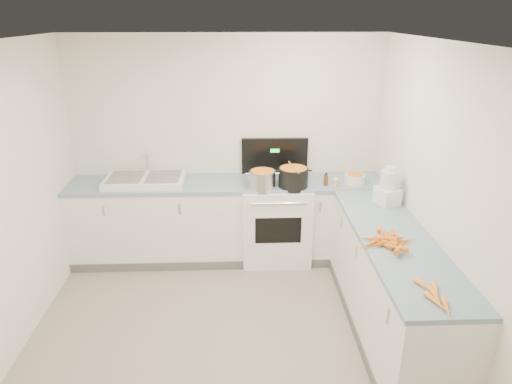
{
  "coord_description": "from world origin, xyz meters",
  "views": [
    {
      "loc": [
        0.14,
        -3.06,
        2.7
      ],
      "look_at": [
        0.3,
        1.1,
        1.05
      ],
      "focal_mm": 32.0,
      "sensor_mm": 36.0,
      "label": 1
    }
  ],
  "objects_px": {
    "mixing_bowl": "(355,179)",
    "food_processor": "(388,188)",
    "sink": "(145,180)",
    "black_pot": "(293,178)",
    "stove": "(276,220)",
    "extract_bottle": "(326,180)",
    "spice_jar": "(336,183)",
    "steel_pot": "(262,180)"
  },
  "relations": [
    {
      "from": "mixing_bowl",
      "to": "food_processor",
      "type": "height_order",
      "value": "food_processor"
    },
    {
      "from": "sink",
      "to": "black_pot",
      "type": "distance_m",
      "value": 1.63
    },
    {
      "from": "stove",
      "to": "mixing_bowl",
      "type": "distance_m",
      "value": 1.0
    },
    {
      "from": "sink",
      "to": "extract_bottle",
      "type": "relative_size",
      "value": 7.14
    },
    {
      "from": "black_pot",
      "to": "food_processor",
      "type": "distance_m",
      "value": 1.01
    },
    {
      "from": "black_pot",
      "to": "food_processor",
      "type": "bearing_deg",
      "value": -30.2
    },
    {
      "from": "spice_jar",
      "to": "steel_pot",
      "type": "bearing_deg",
      "value": 178.55
    },
    {
      "from": "food_processor",
      "to": "sink",
      "type": "bearing_deg",
      "value": 164.82
    },
    {
      "from": "extract_bottle",
      "to": "food_processor",
      "type": "relative_size",
      "value": 0.32
    },
    {
      "from": "black_pot",
      "to": "mixing_bowl",
      "type": "height_order",
      "value": "black_pot"
    },
    {
      "from": "sink",
      "to": "spice_jar",
      "type": "xyz_separation_m",
      "value": [
        2.07,
        -0.21,
        0.0
      ]
    },
    {
      "from": "sink",
      "to": "extract_bottle",
      "type": "xyz_separation_m",
      "value": [
        1.98,
        -0.15,
        0.02
      ]
    },
    {
      "from": "sink",
      "to": "food_processor",
      "type": "distance_m",
      "value": 2.58
    },
    {
      "from": "mixing_bowl",
      "to": "spice_jar",
      "type": "distance_m",
      "value": 0.26
    },
    {
      "from": "stove",
      "to": "spice_jar",
      "type": "height_order",
      "value": "stove"
    },
    {
      "from": "stove",
      "to": "sink",
      "type": "relative_size",
      "value": 1.58
    },
    {
      "from": "black_pot",
      "to": "steel_pot",
      "type": "bearing_deg",
      "value": -175.65
    },
    {
      "from": "steel_pot",
      "to": "extract_bottle",
      "type": "relative_size",
      "value": 2.35
    },
    {
      "from": "stove",
      "to": "black_pot",
      "type": "xyz_separation_m",
      "value": [
        0.17,
        -0.15,
        0.56
      ]
    },
    {
      "from": "stove",
      "to": "steel_pot",
      "type": "bearing_deg",
      "value": -132.92
    },
    {
      "from": "black_pot",
      "to": "food_processor",
      "type": "height_order",
      "value": "food_processor"
    },
    {
      "from": "steel_pot",
      "to": "food_processor",
      "type": "xyz_separation_m",
      "value": [
        1.2,
        -0.48,
        0.08
      ]
    },
    {
      "from": "spice_jar",
      "to": "black_pot",
      "type": "bearing_deg",
      "value": 174.32
    },
    {
      "from": "spice_jar",
      "to": "extract_bottle",
      "type": "bearing_deg",
      "value": 148.1
    },
    {
      "from": "steel_pot",
      "to": "black_pot",
      "type": "distance_m",
      "value": 0.33
    },
    {
      "from": "stove",
      "to": "food_processor",
      "type": "relative_size",
      "value": 3.61
    },
    {
      "from": "black_pot",
      "to": "spice_jar",
      "type": "relative_size",
      "value": 3.73
    },
    {
      "from": "mixing_bowl",
      "to": "black_pot",
      "type": "bearing_deg",
      "value": -174.63
    },
    {
      "from": "spice_jar",
      "to": "mixing_bowl",
      "type": "bearing_deg",
      "value": 25.26
    },
    {
      "from": "extract_bottle",
      "to": "mixing_bowl",
      "type": "bearing_deg",
      "value": 8.58
    },
    {
      "from": "stove",
      "to": "sink",
      "type": "height_order",
      "value": "stove"
    },
    {
      "from": "stove",
      "to": "steel_pot",
      "type": "relative_size",
      "value": 4.8
    },
    {
      "from": "spice_jar",
      "to": "food_processor",
      "type": "xyz_separation_m",
      "value": [
        0.41,
        -0.46,
        0.12
      ]
    },
    {
      "from": "extract_bottle",
      "to": "spice_jar",
      "type": "relative_size",
      "value": 1.41
    },
    {
      "from": "steel_pot",
      "to": "stove",
      "type": "bearing_deg",
      "value": 47.08
    },
    {
      "from": "stove",
      "to": "sink",
      "type": "xyz_separation_m",
      "value": [
        -1.45,
        0.02,
        0.5
      ]
    },
    {
      "from": "black_pot",
      "to": "extract_bottle",
      "type": "distance_m",
      "value": 0.36
    },
    {
      "from": "black_pot",
      "to": "extract_bottle",
      "type": "height_order",
      "value": "black_pot"
    },
    {
      "from": "mixing_bowl",
      "to": "spice_jar",
      "type": "relative_size",
      "value": 2.64
    },
    {
      "from": "stove",
      "to": "steel_pot",
      "type": "distance_m",
      "value": 0.6
    },
    {
      "from": "spice_jar",
      "to": "food_processor",
      "type": "bearing_deg",
      "value": -48.05
    },
    {
      "from": "mixing_bowl",
      "to": "food_processor",
      "type": "bearing_deg",
      "value": -72.4
    }
  ]
}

